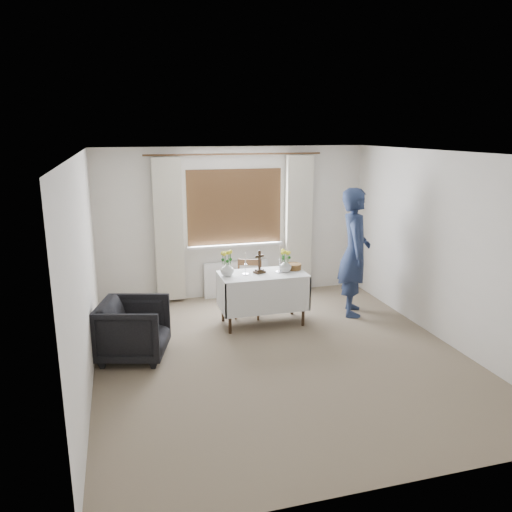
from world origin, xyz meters
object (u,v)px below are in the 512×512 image
Objects in this scene: armchair at (134,329)px; person at (354,252)px; altar_table at (263,299)px; wooden_cross at (259,262)px; flower_vase_left at (227,269)px; flower_vase_right at (285,266)px; wooden_chair at (248,289)px.

person is (3.29, 0.69, 0.60)m from armchair.
altar_table is 0.55m from wooden_cross.
armchair is at bearing 122.45° from person.
wooden_cross is 1.67× the size of flower_vase_left.
person is 1.12m from flower_vase_right.
altar_table is at bearing 179.43° from flower_vase_right.
wooden_chair is 2.57× the size of wooden_cross.
person reaches higher than wooden_chair.
altar_table is 0.64× the size of person.
flower_vase_right reaches higher than armchair.
person reaches higher than flower_vase_left.
wooden_chair is 0.60m from wooden_cross.
person is at bearing -22.48° from wooden_cross.
altar_table is at bearing 112.34° from person.
wooden_cross is at bearing 173.96° from flower_vase_right.
wooden_cross reaches higher than wooden_chair.
person is (1.57, -0.32, 0.54)m from wooden_chair.
armchair is 2.44× the size of wooden_cross.
altar_table is at bearing -66.34° from wooden_cross.
armchair is at bearing -127.93° from wooden_chair.
wooden_chair is 2.00m from armchair.
altar_table is 1.45× the size of wooden_chair.
altar_table is 1.57m from person.
armchair is 2.33m from flower_vase_right.
altar_table is 0.38m from wooden_chair.
person is at bearing 1.80° from altar_table.
person is at bearing 10.23° from wooden_chair.
person reaches higher than altar_table.
wooden_cross is (-1.49, -0.01, -0.04)m from person.
wooden_chair is at bearing -44.02° from armchair.
flower_vase_right is at bearing -28.87° from wooden_cross.
wooden_chair is 1.69m from person.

